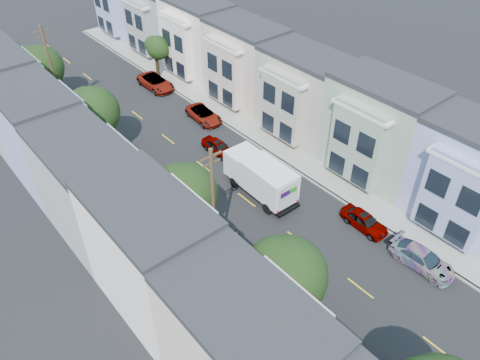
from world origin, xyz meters
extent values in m
plane|color=black|center=(0.00, 0.00, 0.00)|extent=(160.00, 160.00, 0.00)
cube|color=black|center=(0.00, 15.00, 0.01)|extent=(12.00, 70.00, 0.02)
cube|color=gray|center=(-6.05, 15.00, 0.07)|extent=(0.30, 70.00, 0.15)
cube|color=gray|center=(6.05, 15.00, 0.07)|extent=(0.30, 70.00, 0.15)
cube|color=gray|center=(-7.35, 15.00, 0.07)|extent=(2.60, 70.00, 0.15)
cube|color=gray|center=(7.35, 15.00, 0.07)|extent=(2.60, 70.00, 0.15)
cube|color=gold|center=(0.00, 15.00, 0.00)|extent=(0.12, 70.00, 0.01)
cube|color=#B2AB9D|center=(-11.15, 15.00, 0.00)|extent=(5.00, 70.00, 8.50)
cube|color=#B2AB9D|center=(11.15, 15.00, 0.00)|extent=(5.00, 70.00, 8.50)
cylinder|color=black|center=(-6.60, -4.74, 1.66)|extent=(0.44, 0.44, 3.32)
sphere|color=#1E3412|center=(-6.30, -4.74, 4.96)|extent=(4.70, 4.70, 4.70)
cylinder|color=black|center=(-6.60, 5.27, 1.50)|extent=(0.44, 0.44, 3.00)
sphere|color=#1E3412|center=(-6.30, 5.27, 4.56)|extent=(4.46, 4.46, 4.46)
cylinder|color=black|center=(-6.60, 19.49, 1.59)|extent=(0.44, 0.44, 3.18)
sphere|color=#1E3412|center=(-6.30, 19.49, 4.77)|extent=(4.54, 4.54, 4.54)
cylinder|color=black|center=(-6.60, 31.83, 1.45)|extent=(0.44, 0.44, 2.89)
sphere|color=#1E3412|center=(-6.30, 31.83, 4.54)|extent=(4.70, 4.70, 4.70)
cylinder|color=black|center=(6.60, 30.22, 1.34)|extent=(0.44, 0.44, 2.69)
sphere|color=#1E3412|center=(6.90, 30.22, 3.66)|extent=(2.78, 2.78, 2.78)
cylinder|color=#42301E|center=(-6.30, 2.00, 5.00)|extent=(0.26, 0.26, 10.00)
cube|color=#42301E|center=(-6.30, 2.00, 9.60)|extent=(1.60, 0.12, 0.12)
cylinder|color=#42301E|center=(-6.30, 28.00, 5.00)|extent=(0.26, 0.26, 10.00)
cube|color=#42301E|center=(-6.30, 28.00, 9.60)|extent=(1.60, 0.12, 0.12)
cube|color=white|center=(1.46, 4.92, 2.00)|extent=(2.57, 4.61, 2.52)
cube|color=white|center=(1.46, 8.30, 1.90)|extent=(2.57, 2.15, 2.32)
cube|color=black|center=(1.46, 5.89, 0.61)|extent=(2.37, 6.62, 0.26)
cube|color=#2D0A51|center=(1.08, 2.61, 2.30)|extent=(0.97, 0.04, 0.47)
cube|color=#198C1E|center=(1.94, 2.61, 2.30)|extent=(0.75, 0.04, 0.47)
cylinder|color=black|center=(0.30, 3.65, 0.48)|extent=(0.30, 0.97, 0.97)
cylinder|color=black|center=(2.62, 3.65, 0.48)|extent=(0.30, 0.97, 0.97)
cylinder|color=black|center=(0.30, 7.98, 0.48)|extent=(0.30, 0.97, 0.97)
cylinder|color=black|center=(2.62, 7.98, 0.48)|extent=(0.30, 0.97, 0.97)
imported|color=black|center=(2.44, 12.96, 0.64)|extent=(1.72, 4.04, 1.29)
imported|color=gray|center=(-4.90, 0.24, 0.73)|extent=(2.54, 5.07, 1.47)
imported|color=#561125|center=(-4.90, 10.77, 0.77)|extent=(1.83, 4.77, 1.54)
imported|color=slate|center=(4.90, -7.46, 0.69)|extent=(2.13, 4.70, 1.39)
imported|color=silver|center=(4.90, -2.32, 0.67)|extent=(1.74, 4.20, 1.34)
imported|color=black|center=(4.90, 18.62, 0.65)|extent=(2.48, 4.81, 1.30)
imported|color=black|center=(4.90, 28.03, 0.74)|extent=(2.48, 5.31, 1.47)
camera|label=1|loc=(-19.40, -16.35, 25.73)|focal=35.00mm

